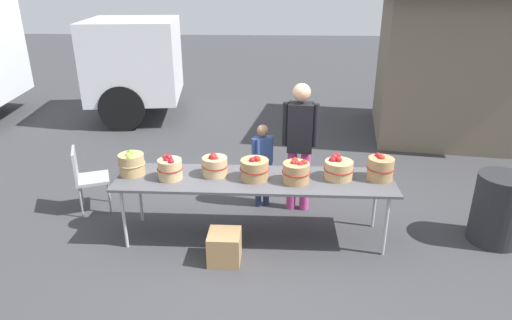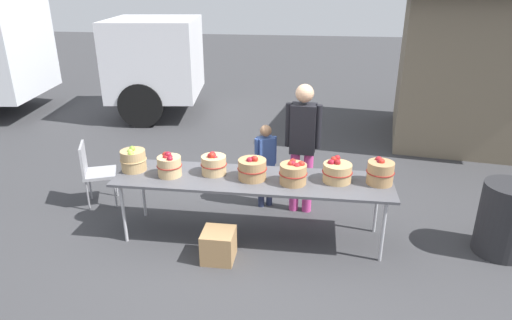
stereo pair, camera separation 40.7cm
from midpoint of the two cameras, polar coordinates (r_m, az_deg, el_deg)
The scene contains 15 objects.
ground_plane at distance 5.33m, azimuth -2.39°, elevation -9.76°, with size 40.00×40.00×0.00m, color #38383A.
market_table at distance 4.99m, azimuth -2.52°, elevation -2.77°, with size 3.10×0.76×0.75m.
apple_basket_green_0 at distance 5.27m, azimuth -17.81°, elevation -0.50°, with size 0.30×0.30×0.30m.
apple_basket_red_0 at distance 5.05m, azimuth -13.26°, elevation -1.05°, with size 0.29×0.29×0.29m.
apple_basket_red_1 at distance 5.05m, azimuth -7.62°, elevation -0.72°, with size 0.30×0.30×0.27m.
apple_basket_red_2 at distance 4.91m, azimuth -2.51°, elevation -1.14°, with size 0.33×0.33×0.28m.
apple_basket_red_3 at distance 4.84m, azimuth 2.79°, elevation -1.52°, with size 0.31×0.31×0.26m.
apple_basket_red_4 at distance 4.98m, azimuth 8.23°, elevation -1.19°, with size 0.33×0.33×0.26m.
apple_basket_red_5 at distance 5.04m, azimuth 13.45°, elevation -1.03°, with size 0.30×0.30×0.29m.
vendor_adult at distance 5.53m, azimuth 3.56°, elevation 2.80°, with size 0.44×0.24×1.67m.
child_customer at distance 5.72m, azimuth -1.21°, elevation 0.06°, with size 0.27×0.23×1.13m.
food_kiosk at distance 9.12m, azimuth 24.17°, elevation 11.29°, with size 3.89×3.38×2.74m.
folding_chair at distance 6.12m, azimuth -22.76°, elevation -1.78°, with size 0.52×0.52×0.86m.
trash_barrel at distance 5.64m, azimuth 26.86°, elevation -5.68°, with size 0.56×0.56×0.82m, color #262628.
produce_crate at distance 4.85m, azimuth -6.51°, elevation -11.08°, with size 0.34×0.34×0.34m, color #A87F51.
Camera 1 is at (0.25, -4.51, 2.83)m, focal length 31.20 mm.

